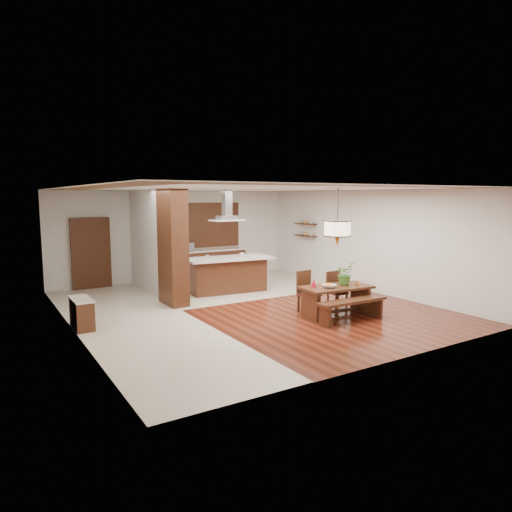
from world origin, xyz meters
TOP-DOWN VIEW (x-y plane):
  - room_shell at (0.00, 0.00)m, footprint 9.00×9.04m
  - tile_hallway at (-2.75, 0.00)m, footprint 2.50×9.00m
  - tile_kitchen at (1.25, 2.50)m, footprint 5.50×4.00m
  - soffit_band at (0.00, 0.00)m, footprint 8.00×9.00m
  - partition_pier at (-1.40, 1.20)m, footprint 0.45×1.00m
  - partition_stub at (-1.40, 3.30)m, footprint 0.18×2.40m
  - hallway_console at (-3.81, 0.20)m, footprint 0.37×0.88m
  - hallway_doorway at (-2.70, 4.40)m, footprint 1.10×0.20m
  - rear_counter at (1.00, 4.20)m, footprint 2.60×0.62m
  - kitchen_window at (1.00, 4.46)m, footprint 2.60×0.08m
  - shelf_lower at (3.87, 2.60)m, footprint 0.26×0.90m
  - shelf_upper at (3.87, 2.60)m, footprint 0.26×0.90m
  - dining_table at (1.36, -1.76)m, footprint 1.70×0.96m
  - dining_bench at (1.31, -2.35)m, footprint 1.72×0.39m
  - dining_chair_left at (1.01, -1.23)m, footprint 0.46×0.46m
  - dining_chair_right at (1.82, -1.30)m, footprint 0.42×0.42m
  - pendant_lantern at (1.36, -1.76)m, footprint 0.64×0.64m
  - foliage_plant at (1.65, -1.72)m, footprint 0.59×0.56m
  - fruit_bowl at (1.10, -1.82)m, footprint 0.34×0.34m
  - napkin_cone at (0.84, -1.59)m, footprint 0.17×0.17m
  - gold_ornament at (1.87, -1.93)m, footprint 0.09×0.09m
  - kitchen_island at (0.46, 1.78)m, footprint 2.53×1.30m
  - range_hood at (0.46, 1.79)m, footprint 0.90×0.55m
  - island_cup at (0.89, 1.72)m, footprint 0.16×0.16m
  - microwave at (0.22, 4.23)m, footprint 0.54×0.40m

SIDE VIEW (x-z plane):
  - tile_hallway at x=-2.75m, z-range 0.00..0.01m
  - tile_kitchen at x=1.25m, z-range 0.00..0.01m
  - dining_bench at x=1.31m, z-range 0.00..0.48m
  - hallway_console at x=-3.81m, z-range 0.00..0.63m
  - dining_chair_right at x=1.82m, z-range 0.00..0.90m
  - rear_counter at x=1.00m, z-range 0.00..0.95m
  - dining_chair_left at x=1.01m, z-range 0.00..0.97m
  - dining_table at x=1.36m, z-range 0.16..0.84m
  - kitchen_island at x=0.46m, z-range 0.01..1.02m
  - fruit_bowl at x=1.10m, z-range 0.68..0.75m
  - gold_ornament at x=1.87m, z-range 0.68..0.78m
  - napkin_cone at x=0.84m, z-range 0.68..0.88m
  - foliage_plant at x=1.65m, z-range 0.68..1.20m
  - hallway_doorway at x=-2.70m, z-range 0.00..2.10m
  - island_cup at x=0.89m, z-range 1.01..1.11m
  - microwave at x=0.22m, z-range 0.95..1.23m
  - shelf_lower at x=3.87m, z-range 1.38..1.42m
  - partition_pier at x=-1.40m, z-range 0.00..2.90m
  - partition_stub at x=-1.40m, z-range 0.00..2.90m
  - kitchen_window at x=1.00m, z-range 1.00..2.50m
  - shelf_upper at x=3.87m, z-range 1.78..1.82m
  - room_shell at x=0.00m, z-range 0.60..3.52m
  - pendant_lantern at x=1.36m, z-range 1.59..2.90m
  - range_hood at x=0.46m, z-range 2.03..2.90m
  - soffit_band at x=0.00m, z-range 2.88..2.89m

